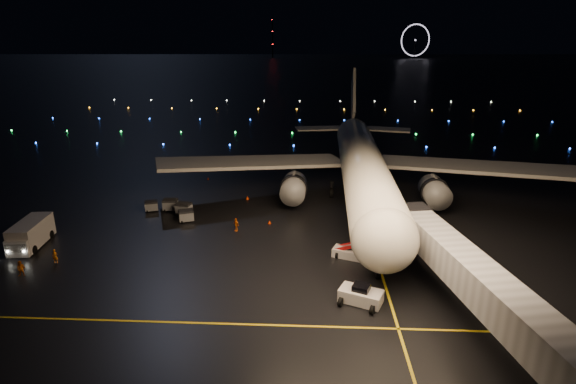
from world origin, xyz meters
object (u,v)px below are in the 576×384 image
at_px(belt_loader, 353,245).
at_px(baggage_cart_2, 151,206).
at_px(pushback_tug, 361,294).
at_px(airliner, 362,138).
at_px(crew_b, 21,269).
at_px(crew_a, 55,256).
at_px(service_truck, 31,233).
at_px(baggage_cart_0, 186,216).
at_px(baggage_cart_1, 184,209).
at_px(crew_c, 236,225).
at_px(baggage_cart_3, 171,205).

distance_m(belt_loader, baggage_cart_2, 31.33).
bearing_deg(pushback_tug, belt_loader, 113.01).
distance_m(airliner, crew_b, 49.29).
height_order(pushback_tug, crew_a, pushback_tug).
height_order(service_truck, baggage_cart_0, service_truck).
bearing_deg(baggage_cart_1, airliner, 35.67).
bearing_deg(baggage_cart_2, pushback_tug, -58.61).
height_order(pushback_tug, service_truck, service_truck).
bearing_deg(baggage_cart_1, pushback_tug, -31.06).
height_order(pushback_tug, baggage_cart_0, pushback_tug).
bearing_deg(service_truck, baggage_cart_1, 29.27).
xyz_separation_m(service_truck, baggage_cart_1, (15.66, 11.07, -0.68)).
distance_m(airliner, baggage_cart_0, 29.81).
distance_m(pushback_tug, belt_loader, 9.46).
xyz_separation_m(pushback_tug, crew_c, (-14.53, 16.46, -0.06)).
xyz_separation_m(belt_loader, crew_b, (-35.31, -6.04, -0.72)).
xyz_separation_m(crew_c, baggage_cart_0, (-7.41, 2.96, -0.06)).
xyz_separation_m(pushback_tug, baggage_cart_3, (-25.35, 23.48, -0.07)).
relative_size(airliner, crew_c, 36.68).
relative_size(belt_loader, baggage_cart_1, 3.18).
relative_size(crew_b, baggage_cart_0, 0.89).
bearing_deg(baggage_cart_2, belt_loader, -45.11).
distance_m(crew_c, baggage_cart_1, 10.08).
relative_size(crew_b, crew_c, 0.97).
bearing_deg(baggage_cart_1, belt_loader, -15.92).
bearing_deg(airliner, baggage_cart_0, -149.72).
bearing_deg(baggage_cart_1, crew_c, -20.62).
relative_size(belt_loader, crew_a, 4.04).
xyz_separation_m(service_truck, crew_c, (24.08, 5.52, -0.67)).
relative_size(service_truck, crew_b, 4.88).
xyz_separation_m(crew_b, baggage_cart_0, (13.33, 16.02, -0.04)).
bearing_deg(belt_loader, crew_b, -149.24).
height_order(crew_c, baggage_cart_3, crew_c).
distance_m(crew_b, baggage_cart_0, 20.84).
bearing_deg(belt_loader, baggage_cart_2, 175.04).
distance_m(baggage_cart_0, baggage_cart_3, 5.30).
bearing_deg(crew_b, crew_a, 43.38).
xyz_separation_m(crew_b, baggage_cart_3, (9.92, 20.08, 0.01)).
distance_m(service_truck, crew_a, 6.93).
height_order(belt_loader, crew_b, belt_loader).
xyz_separation_m(airliner, service_truck, (-41.81, -22.13, -7.69)).
height_order(airliner, pushback_tug, airliner).
bearing_deg(belt_loader, service_truck, -161.17).
xyz_separation_m(baggage_cart_1, baggage_cart_3, (-2.40, 1.48, 0.00)).
xyz_separation_m(crew_c, baggage_cart_3, (-10.82, 7.02, -0.01)).
relative_size(crew_a, crew_b, 0.94).
height_order(airliner, baggage_cart_2, airliner).
distance_m(crew_a, baggage_cart_3, 18.76).
bearing_deg(baggage_cart_3, baggage_cart_1, -35.55).
relative_size(pushback_tug, service_truck, 0.47).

